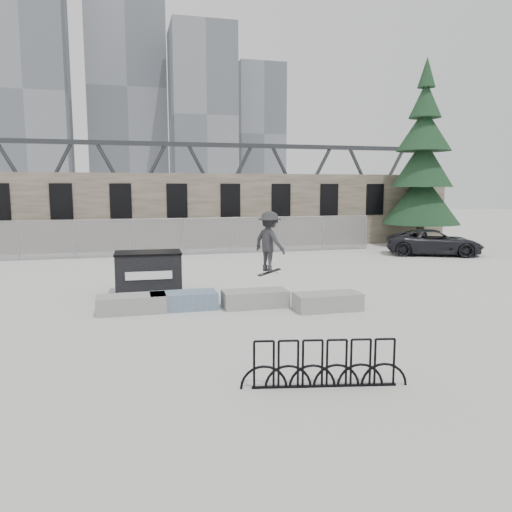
{
  "coord_description": "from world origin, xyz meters",
  "views": [
    {
      "loc": [
        -2.88,
        -14.72,
        3.68
      ],
      "look_at": [
        1.44,
        1.98,
        1.3
      ],
      "focal_mm": 35.0,
      "sensor_mm": 36.0,
      "label": 1
    }
  ],
  "objects_px": {
    "planter_center_right": "(255,298)",
    "planter_offset": "(328,301)",
    "planter_far_left": "(132,303)",
    "planter_center_left": "(184,300)",
    "dumpster": "(149,273)",
    "suv": "(434,242)",
    "spruce_tree": "(423,169)",
    "skateboarder": "(269,242)",
    "bike_rack": "(325,364)"
  },
  "relations": [
    {
      "from": "dumpster",
      "to": "suv",
      "type": "xyz_separation_m",
      "value": [
        15.58,
        6.41,
        -0.05
      ]
    },
    {
      "from": "planter_far_left",
      "to": "planter_offset",
      "type": "height_order",
      "value": "same"
    },
    {
      "from": "planter_offset",
      "to": "planter_far_left",
      "type": "bearing_deg",
      "value": 168.41
    },
    {
      "from": "spruce_tree",
      "to": "planter_far_left",
      "type": "bearing_deg",
      "value": -144.08
    },
    {
      "from": "dumpster",
      "to": "skateboarder",
      "type": "bearing_deg",
      "value": -22.07
    },
    {
      "from": "bike_rack",
      "to": "planter_far_left",
      "type": "bearing_deg",
      "value": 117.17
    },
    {
      "from": "planter_far_left",
      "to": "skateboarder",
      "type": "height_order",
      "value": "skateboarder"
    },
    {
      "from": "bike_rack",
      "to": "skateboarder",
      "type": "relative_size",
      "value": 1.45
    },
    {
      "from": "bike_rack",
      "to": "suv",
      "type": "height_order",
      "value": "suv"
    },
    {
      "from": "dumpster",
      "to": "bike_rack",
      "type": "height_order",
      "value": "dumpster"
    },
    {
      "from": "planter_center_left",
      "to": "spruce_tree",
      "type": "distance_m",
      "value": 21.26
    },
    {
      "from": "bike_rack",
      "to": "skateboarder",
      "type": "bearing_deg",
      "value": 81.8
    },
    {
      "from": "dumpster",
      "to": "bike_rack",
      "type": "relative_size",
      "value": 0.74
    },
    {
      "from": "planter_far_left",
      "to": "planter_center_left",
      "type": "relative_size",
      "value": 1.0
    },
    {
      "from": "planter_center_left",
      "to": "dumpster",
      "type": "bearing_deg",
      "value": 110.55
    },
    {
      "from": "spruce_tree",
      "to": "planter_center_right",
      "type": "bearing_deg",
      "value": -137.04
    },
    {
      "from": "planter_center_right",
      "to": "skateboarder",
      "type": "height_order",
      "value": "skateboarder"
    },
    {
      "from": "planter_offset",
      "to": "dumpster",
      "type": "relative_size",
      "value": 0.87
    },
    {
      "from": "bike_rack",
      "to": "planter_center_right",
      "type": "bearing_deg",
      "value": 87.18
    },
    {
      "from": "planter_center_right",
      "to": "suv",
      "type": "relative_size",
      "value": 0.4
    },
    {
      "from": "bike_rack",
      "to": "planter_offset",
      "type": "bearing_deg",
      "value": 66.84
    },
    {
      "from": "planter_center_right",
      "to": "skateboarder",
      "type": "relative_size",
      "value": 0.94
    },
    {
      "from": "planter_center_left",
      "to": "suv",
      "type": "bearing_deg",
      "value": 31.22
    },
    {
      "from": "suv",
      "to": "planter_far_left",
      "type": "bearing_deg",
      "value": 142.59
    },
    {
      "from": "planter_far_left",
      "to": "bike_rack",
      "type": "relative_size",
      "value": 0.65
    },
    {
      "from": "planter_offset",
      "to": "suv",
      "type": "bearing_deg",
      "value": 44.03
    },
    {
      "from": "planter_center_right",
      "to": "bike_rack",
      "type": "height_order",
      "value": "bike_rack"
    },
    {
      "from": "planter_center_right",
      "to": "planter_offset",
      "type": "relative_size",
      "value": 1.0
    },
    {
      "from": "dumpster",
      "to": "skateboarder",
      "type": "height_order",
      "value": "skateboarder"
    },
    {
      "from": "planter_offset",
      "to": "suv",
      "type": "distance_m",
      "value": 14.55
    },
    {
      "from": "spruce_tree",
      "to": "skateboarder",
      "type": "height_order",
      "value": "spruce_tree"
    },
    {
      "from": "planter_far_left",
      "to": "spruce_tree",
      "type": "distance_m",
      "value": 22.49
    },
    {
      "from": "planter_offset",
      "to": "dumpster",
      "type": "height_order",
      "value": "dumpster"
    },
    {
      "from": "planter_offset",
      "to": "skateboarder",
      "type": "bearing_deg",
      "value": 122.2
    },
    {
      "from": "planter_offset",
      "to": "skateboarder",
      "type": "height_order",
      "value": "skateboarder"
    },
    {
      "from": "planter_center_right",
      "to": "bike_rack",
      "type": "bearing_deg",
      "value": -92.82
    },
    {
      "from": "spruce_tree",
      "to": "planter_offset",
      "type": "bearing_deg",
      "value": -130.64
    },
    {
      "from": "planter_center_right",
      "to": "spruce_tree",
      "type": "height_order",
      "value": "spruce_tree"
    },
    {
      "from": "planter_center_right",
      "to": "dumpster",
      "type": "relative_size",
      "value": 0.87
    },
    {
      "from": "planter_center_left",
      "to": "planter_center_right",
      "type": "height_order",
      "value": "same"
    },
    {
      "from": "planter_center_left",
      "to": "suv",
      "type": "height_order",
      "value": "suv"
    },
    {
      "from": "planter_far_left",
      "to": "planter_center_left",
      "type": "height_order",
      "value": "same"
    },
    {
      "from": "suv",
      "to": "planter_offset",
      "type": "bearing_deg",
      "value": 157.73
    },
    {
      "from": "bike_rack",
      "to": "spruce_tree",
      "type": "relative_size",
      "value": 0.27
    },
    {
      "from": "planter_far_left",
      "to": "spruce_tree",
      "type": "bearing_deg",
      "value": 35.92
    },
    {
      "from": "planter_far_left",
      "to": "skateboarder",
      "type": "distance_m",
      "value": 4.83
    },
    {
      "from": "dumpster",
      "to": "bike_rack",
      "type": "distance_m",
      "value": 9.57
    },
    {
      "from": "planter_far_left",
      "to": "planter_center_left",
      "type": "xyz_separation_m",
      "value": [
        1.54,
        0.05,
        0.0
      ]
    },
    {
      "from": "planter_far_left",
      "to": "planter_offset",
      "type": "relative_size",
      "value": 1.0
    },
    {
      "from": "planter_center_left",
      "to": "planter_offset",
      "type": "xyz_separation_m",
      "value": [
        4.2,
        -1.23,
        0.0
      ]
    }
  ]
}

